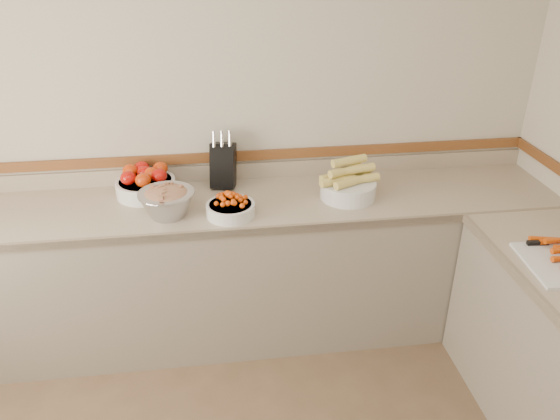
{
  "coord_description": "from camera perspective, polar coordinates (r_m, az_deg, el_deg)",
  "views": [
    {
      "loc": [
        0.02,
        -1.09,
        2.29
      ],
      "look_at": [
        0.35,
        1.35,
        1.0
      ],
      "focal_mm": 35.0,
      "sensor_mm": 36.0,
      "label": 1
    }
  ],
  "objects": [
    {
      "name": "rhubarb_bowl",
      "position": [
        2.96,
        -11.74,
        0.93
      ],
      "size": [
        0.3,
        0.3,
        0.17
      ],
      "color": "#B2B2BA",
      "rests_on": "counter_back"
    },
    {
      "name": "counter_back",
      "position": [
        3.32,
        -6.81,
        -6.16
      ],
      "size": [
        4.0,
        0.65,
        1.08
      ],
      "color": "tan",
      "rests_on": "ground_plane"
    },
    {
      "name": "knife_block",
      "position": [
        3.24,
        -5.97,
        4.79
      ],
      "size": [
        0.17,
        0.2,
        0.34
      ],
      "color": "black",
      "rests_on": "counter_back"
    },
    {
      "name": "corn_bowl",
      "position": [
        3.13,
        7.14,
        2.63
      ],
      "size": [
        0.35,
        0.32,
        0.24
      ],
      "color": "silver",
      "rests_on": "counter_back"
    },
    {
      "name": "back_wall",
      "position": [
        3.24,
        -7.81,
        9.63
      ],
      "size": [
        4.0,
        0.0,
        4.0
      ],
      "primitive_type": "plane",
      "rotation": [
        1.57,
        0.0,
        0.0
      ],
      "color": "#C0B69E",
      "rests_on": "ground_plane"
    },
    {
      "name": "cherry_tomato_bowl",
      "position": [
        2.93,
        -5.2,
        0.27
      ],
      "size": [
        0.26,
        0.26,
        0.14
      ],
      "color": "silver",
      "rests_on": "counter_back"
    },
    {
      "name": "tomato_bowl",
      "position": [
        3.23,
        -13.87,
        2.79
      ],
      "size": [
        0.34,
        0.34,
        0.17
      ],
      "color": "silver",
      "rests_on": "counter_back"
    }
  ]
}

